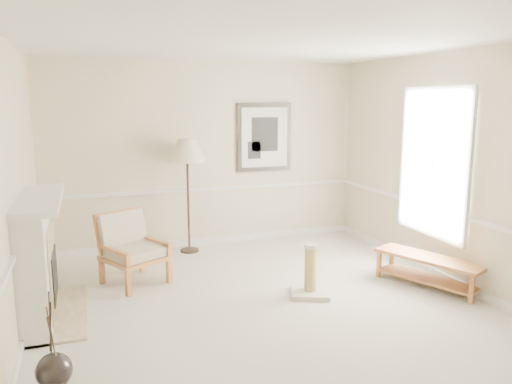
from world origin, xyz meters
TOP-DOWN VIEW (x-y plane):
  - ground at (0.00, 0.00)m, footprint 5.50×5.50m
  - room at (0.14, 0.08)m, footprint 5.04×5.54m
  - fireplace at (-2.34, 0.60)m, footprint 0.64×1.64m
  - floor_vase at (-2.15, -0.94)m, footprint 0.29×0.29m
  - armchair at (-1.35, 1.37)m, footprint 0.94×0.96m
  - floor_lamp at (-0.38, 2.40)m, footprint 0.69×0.69m
  - bench at (2.15, -0.01)m, footprint 0.92×1.39m
  - scratching_post at (0.64, 0.22)m, footprint 0.57×0.57m

SIDE VIEW (x-z plane):
  - ground at x=0.00m, z-range 0.00..0.00m
  - floor_vase at x=-2.15m, z-range -0.27..0.58m
  - scratching_post at x=0.64m, z-range -0.12..0.51m
  - bench at x=2.15m, z-range 0.06..0.45m
  - armchair at x=-1.35m, z-range 0.03..0.94m
  - fireplace at x=-2.34m, z-range -0.01..1.30m
  - floor_lamp at x=-0.38m, z-range 0.65..2.39m
  - room at x=0.14m, z-range 0.41..3.33m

